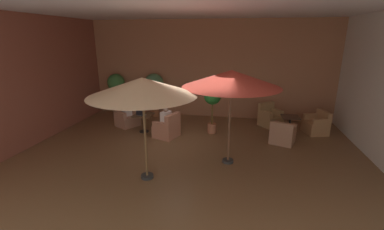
% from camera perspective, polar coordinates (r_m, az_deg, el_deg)
% --- Properties ---
extents(ground_plane, '(10.69, 8.96, 0.02)m').
position_cam_1_polar(ground_plane, '(7.99, -0.61, -9.31)').
color(ground_plane, brown).
extents(wall_back_brick, '(10.69, 0.08, 4.19)m').
position_cam_1_polar(wall_back_brick, '(11.65, 3.71, 9.76)').
color(wall_back_brick, '#A46848').
rests_on(wall_back_brick, ground_plane).
extents(wall_left_accent, '(0.08, 8.96, 4.19)m').
position_cam_1_polar(wall_left_accent, '(9.83, -32.77, 5.89)').
color(wall_left_accent, brown).
rests_on(wall_left_accent, ground_plane).
extents(ceiling_slab, '(10.69, 8.96, 0.06)m').
position_cam_1_polar(ceiling_slab, '(7.22, -0.72, 22.51)').
color(ceiling_slab, silver).
rests_on(ceiling_slab, wall_back_brick).
extents(cafe_table_front_left, '(0.71, 0.71, 0.68)m').
position_cam_1_polar(cafe_table_front_left, '(10.06, -10.45, -0.73)').
color(cafe_table_front_left, black).
rests_on(cafe_table_front_left, ground_plane).
extents(armchair_front_left_north, '(1.02, 1.05, 0.88)m').
position_cam_1_polar(armchair_front_left_north, '(10.97, -13.91, -0.62)').
color(armchair_front_left_north, tan).
rests_on(armchair_front_left_north, ground_plane).
extents(armchair_front_left_east, '(0.96, 0.97, 0.90)m').
position_cam_1_polar(armchair_front_left_east, '(9.48, -5.38, -2.90)').
color(armchair_front_left_east, tan).
rests_on(armchair_front_left_east, ground_plane).
extents(cafe_table_front_right, '(0.65, 0.65, 0.68)m').
position_cam_1_polar(cafe_table_front_right, '(10.33, 20.45, -1.21)').
color(cafe_table_front_right, black).
rests_on(cafe_table_front_right, ground_plane).
extents(armchair_front_right_north, '(0.89, 0.95, 0.85)m').
position_cam_1_polar(armchair_front_right_north, '(10.85, 25.31, -1.97)').
color(armchair_front_right_north, tan).
rests_on(armchair_front_right_north, ground_plane).
extents(armchair_front_right_east, '(1.02, 1.03, 0.93)m').
position_cam_1_polar(armchair_front_right_east, '(11.06, 16.47, -0.57)').
color(armchair_front_right_east, tan).
rests_on(armchair_front_right_east, ground_plane).
extents(armchair_front_right_south, '(0.95, 0.95, 0.79)m').
position_cam_1_polar(armchair_front_right_south, '(9.43, 19.02, -4.02)').
color(armchair_front_right_south, tan).
rests_on(armchair_front_right_south, ground_plane).
extents(patio_umbrella_tall_red, '(2.63, 2.63, 2.65)m').
position_cam_1_polar(patio_umbrella_tall_red, '(7.06, 8.51, 7.73)').
color(patio_umbrella_tall_red, '#2D2D2D').
rests_on(patio_umbrella_tall_red, ground_plane).
extents(patio_umbrella_center_beige, '(2.57, 2.57, 2.58)m').
position_cam_1_polar(patio_umbrella_center_beige, '(6.24, -10.68, 5.93)').
color(patio_umbrella_center_beige, '#2D2D2D').
rests_on(patio_umbrella_center_beige, ground_plane).
extents(potted_tree_left_corner, '(0.62, 0.62, 1.72)m').
position_cam_1_polar(potted_tree_left_corner, '(9.62, 4.45, 3.07)').
color(potted_tree_left_corner, '#AA6244').
rests_on(potted_tree_left_corner, ground_plane).
extents(potted_tree_mid_left, '(0.85, 0.85, 1.93)m').
position_cam_1_polar(potted_tree_mid_left, '(11.80, -8.19, 6.43)').
color(potted_tree_mid_left, '#A86841').
rests_on(potted_tree_mid_left, ground_plane).
extents(potted_tree_mid_right, '(0.79, 0.79, 1.86)m').
position_cam_1_polar(potted_tree_mid_right, '(12.61, -16.07, 6.05)').
color(potted_tree_mid_right, silver).
rests_on(potted_tree_mid_right, ground_plane).
extents(patron_blue_shirt, '(0.36, 0.41, 0.66)m').
position_cam_1_polar(patron_blue_shirt, '(10.83, -13.92, 1.33)').
color(patron_blue_shirt, silver).
rests_on(patron_blue_shirt, ground_plane).
extents(patron_by_window, '(0.35, 0.45, 0.67)m').
position_cam_1_polar(patron_by_window, '(9.38, -5.67, -0.56)').
color(patron_by_window, silver).
rests_on(patron_by_window, ground_plane).
extents(iced_drink_cup, '(0.08, 0.08, 0.11)m').
position_cam_1_polar(iced_drink_cup, '(9.96, -11.19, 0.27)').
color(iced_drink_cup, silver).
rests_on(iced_drink_cup, cafe_table_front_left).
extents(open_laptop, '(0.36, 0.30, 0.20)m').
position_cam_1_polar(open_laptop, '(9.93, -11.05, 0.22)').
color(open_laptop, '#9EA0A5').
rests_on(open_laptop, cafe_table_front_left).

